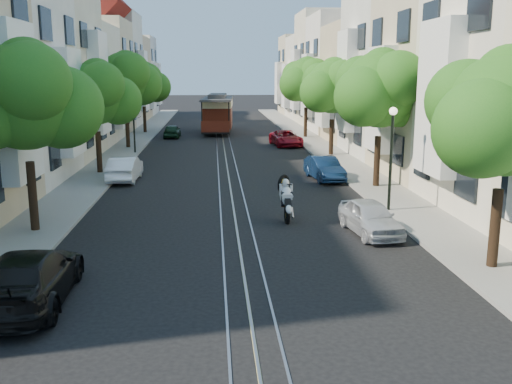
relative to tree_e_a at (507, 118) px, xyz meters
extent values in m
plane|color=black|center=(-7.26, 31.02, -4.40)|extent=(200.00, 200.00, 0.00)
cube|color=gray|center=(-0.01, 31.02, -4.34)|extent=(2.50, 80.00, 0.12)
cube|color=gray|center=(-14.51, 31.02, -4.34)|extent=(2.50, 80.00, 0.12)
cube|color=gray|center=(-7.81, 31.02, -4.39)|extent=(0.06, 80.00, 0.02)
cube|color=gray|center=(-7.26, 31.02, -4.39)|extent=(0.06, 80.00, 0.02)
cube|color=gray|center=(-6.71, 31.02, -4.39)|extent=(0.06, 80.00, 0.02)
cube|color=tan|center=(-7.26, 31.02, -4.40)|extent=(0.08, 80.00, 0.01)
cube|color=white|center=(0.94, 7.02, 0.22)|extent=(0.90, 3.04, 6.05)
cube|color=beige|center=(4.74, 15.02, 0.60)|extent=(7.00, 8.00, 10.00)
cube|color=white|center=(0.94, 15.02, -0.20)|extent=(0.90, 3.04, 5.50)
cube|color=silver|center=(4.74, 23.02, 1.60)|extent=(7.00, 8.00, 12.00)
cube|color=white|center=(0.94, 23.02, 0.64)|extent=(0.90, 3.04, 6.60)
cube|color=#C6B28C|center=(4.74, 31.02, 0.10)|extent=(7.00, 8.00, 9.00)
cube|color=white|center=(0.94, 31.02, -0.62)|extent=(0.90, 3.04, 4.95)
cube|color=white|center=(4.74, 39.02, 0.85)|extent=(7.00, 8.00, 10.50)
cube|color=white|center=(0.94, 39.02, 0.01)|extent=(0.90, 3.04, 5.78)
cube|color=beige|center=(4.74, 47.02, 1.35)|extent=(7.00, 8.00, 11.50)
cube|color=white|center=(0.94, 47.02, 0.43)|extent=(0.90, 3.04, 6.32)
cube|color=silver|center=(4.74, 55.02, 0.35)|extent=(7.00, 8.00, 9.50)
cube|color=white|center=(0.94, 55.02, -0.41)|extent=(0.90, 3.04, 5.23)
cube|color=beige|center=(4.74, 63.02, 0.60)|extent=(7.00, 8.00, 10.00)
cube|color=white|center=(0.94, 63.02, -0.20)|extent=(0.90, 3.04, 5.50)
cube|color=white|center=(-15.46, 7.02, 0.13)|extent=(0.90, 3.04, 5.93)
cube|color=white|center=(-15.46, 15.02, -0.28)|extent=(0.90, 3.04, 5.39)
cube|color=beige|center=(-19.26, 23.02, 1.48)|extent=(7.00, 8.00, 11.76)
cube|color=white|center=(-15.46, 23.02, 0.54)|extent=(0.90, 3.04, 6.47)
cube|color=silver|center=(-19.26, 31.02, 0.01)|extent=(7.00, 8.00, 8.82)
cube|color=white|center=(-15.46, 31.02, -0.69)|extent=(0.90, 3.04, 4.85)
cube|color=beige|center=(-19.26, 39.02, 0.75)|extent=(7.00, 8.00, 10.29)
cube|color=white|center=(-15.46, 39.02, -0.08)|extent=(0.90, 3.04, 5.66)
cube|color=silver|center=(-19.26, 47.02, 1.24)|extent=(7.00, 8.00, 11.27)
cube|color=white|center=(-15.46, 47.02, 0.34)|extent=(0.90, 3.04, 6.20)
cube|color=#C6B28C|center=(-19.26, 55.02, 0.26)|extent=(7.00, 8.00, 9.31)
cube|color=white|center=(-15.46, 55.02, -0.49)|extent=(0.90, 3.04, 5.12)
cube|color=white|center=(-19.26, 63.02, 0.50)|extent=(7.00, 8.00, 9.80)
cube|color=white|center=(-15.46, 63.02, -0.28)|extent=(0.90, 3.04, 5.39)
cylinder|color=black|center=(-0.06, 0.02, -3.14)|extent=(0.30, 0.30, 2.27)
sphere|color=#165715|center=(-0.06, 0.02, 0.08)|extent=(3.38, 3.38, 3.38)
sphere|color=#165715|center=(-1.01, -0.68, -0.22)|extent=(2.64, 2.64, 2.64)
sphere|color=#165715|center=(0.04, 0.12, 0.98)|extent=(2.03, 2.03, 2.03)
cylinder|color=black|center=(-0.06, 12.02, -3.05)|extent=(0.30, 0.30, 2.45)
sphere|color=#165715|center=(-0.06, 12.02, 0.41)|extent=(3.64, 3.64, 3.64)
sphere|color=#165715|center=(1.04, 12.52, 0.01)|extent=(2.91, 2.91, 2.91)
sphere|color=#165715|center=(-1.01, 11.32, 0.11)|extent=(2.84, 2.84, 2.84)
sphere|color=#165715|center=(0.04, 12.12, 1.31)|extent=(2.18, 2.18, 2.18)
cylinder|color=black|center=(-0.06, 23.02, -3.09)|extent=(0.30, 0.30, 2.38)
sphere|color=#165715|center=(-0.06, 23.02, 0.28)|extent=(3.54, 3.54, 3.54)
sphere|color=#165715|center=(1.04, 23.52, -0.12)|extent=(2.83, 2.83, 2.83)
sphere|color=#165715|center=(-1.01, 22.32, -0.02)|extent=(2.76, 2.76, 2.76)
sphere|color=#165715|center=(0.04, 23.12, 1.18)|extent=(2.12, 2.12, 2.12)
cylinder|color=black|center=(-0.06, 34.02, -3.02)|extent=(0.30, 0.30, 2.52)
sphere|color=#165715|center=(-0.06, 34.02, 0.55)|extent=(3.74, 3.74, 3.74)
sphere|color=#165715|center=(1.04, 34.52, 0.15)|extent=(3.00, 3.00, 3.00)
sphere|color=#165715|center=(-1.01, 33.32, 0.25)|extent=(2.92, 2.92, 2.92)
sphere|color=#165715|center=(0.04, 34.12, 1.45)|extent=(2.25, 2.25, 2.25)
cylinder|color=black|center=(-14.46, 5.02, -3.05)|extent=(0.30, 0.30, 2.45)
sphere|color=#165715|center=(-14.46, 5.02, 0.41)|extent=(3.64, 3.64, 3.64)
sphere|color=#165715|center=(-13.36, 5.52, 0.01)|extent=(2.91, 2.91, 2.91)
sphere|color=#165715|center=(-14.36, 5.12, 1.31)|extent=(2.18, 2.18, 2.18)
cylinder|color=black|center=(-14.46, 17.02, -3.14)|extent=(0.30, 0.30, 2.27)
sphere|color=#165715|center=(-14.46, 17.02, 0.08)|extent=(3.38, 3.38, 3.38)
sphere|color=#165715|center=(-13.36, 17.52, -0.32)|extent=(2.70, 2.70, 2.70)
sphere|color=#165715|center=(-15.41, 16.32, -0.22)|extent=(2.64, 2.64, 2.64)
sphere|color=#165715|center=(-14.36, 17.12, 0.98)|extent=(2.03, 2.03, 2.03)
cylinder|color=black|center=(-14.46, 28.02, -2.97)|extent=(0.30, 0.30, 2.62)
sphere|color=#165715|center=(-14.46, 28.02, 0.75)|extent=(3.90, 3.90, 3.90)
sphere|color=#165715|center=(-13.36, 28.52, 0.35)|extent=(3.12, 3.12, 3.12)
sphere|color=#165715|center=(-15.41, 27.32, 0.45)|extent=(3.04, 3.04, 3.04)
sphere|color=#165715|center=(-14.36, 28.12, 1.65)|extent=(2.34, 2.34, 2.34)
cylinder|color=black|center=(-14.46, 39.02, -3.09)|extent=(0.30, 0.30, 2.38)
sphere|color=#165715|center=(-14.46, 39.02, 0.28)|extent=(3.54, 3.54, 3.54)
sphere|color=#165715|center=(-13.36, 39.52, -0.12)|extent=(2.83, 2.83, 2.83)
sphere|color=#165715|center=(-15.41, 38.32, -0.02)|extent=(2.76, 2.76, 2.76)
sphere|color=#165715|center=(-14.36, 39.12, 1.18)|extent=(2.12, 2.12, 2.12)
cylinder|color=black|center=(-0.96, 7.02, -2.28)|extent=(0.12, 0.12, 4.00)
sphere|color=#FFF2CC|center=(-0.96, 7.02, -0.28)|extent=(0.32, 0.32, 0.32)
cylinder|color=black|center=(-13.56, 25.02, -2.28)|extent=(0.12, 0.12, 4.00)
sphere|color=#FFF2CC|center=(-13.56, 25.02, -0.28)|extent=(0.32, 0.32, 0.32)
torus|color=black|center=(-5.31, 5.70, -4.07)|extent=(0.16, 0.81, 0.81)
torus|color=black|center=(-5.31, 6.86, -3.12)|extent=(0.61, 0.70, 0.79)
ellipsoid|color=silver|center=(-5.31, 6.19, -3.42)|extent=(0.48, 1.10, 1.04)
ellipsoid|color=silver|center=(-5.31, 5.89, -3.27)|extent=(0.40, 0.61, 0.58)
cube|color=black|center=(-5.31, 5.49, -3.56)|extent=(0.23, 0.53, 0.46)
cube|color=silver|center=(-5.31, 5.86, -3.35)|extent=(0.36, 0.59, 0.25)
sphere|color=black|center=(-5.31, 6.21, -3.29)|extent=(0.28, 0.28, 0.28)
cube|color=black|center=(-7.62, 39.03, -3.91)|extent=(3.01, 8.76, 0.32)
cube|color=#51190D|center=(-7.62, 39.03, -2.62)|extent=(2.92, 5.54, 2.59)
cube|color=beige|center=(-7.62, 39.03, -1.65)|extent=(2.98, 5.60, 0.65)
cube|color=#2D2D30|center=(-7.62, 39.03, -1.22)|extent=(3.23, 8.77, 0.19)
cube|color=#2D2D30|center=(-7.62, 39.03, -0.95)|extent=(1.81, 4.93, 0.38)
imported|color=#B1B6BE|center=(-2.57, 4.01, -3.79)|extent=(1.85, 3.69, 1.21)
imported|color=#0C1F3E|center=(-2.20, 14.37, -3.78)|extent=(1.72, 3.86, 1.23)
imported|color=maroon|center=(-2.43, 28.74, -3.80)|extent=(2.46, 4.52, 1.20)
imported|color=black|center=(-12.62, -1.53, -3.71)|extent=(2.07, 4.81, 1.38)
imported|color=white|center=(-12.74, 14.90, -3.75)|extent=(1.45, 3.95, 1.29)
imported|color=black|center=(-11.66, 35.09, -3.82)|extent=(1.43, 3.42, 1.16)
camera|label=1|loc=(-8.06, -15.16, 1.23)|focal=40.00mm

